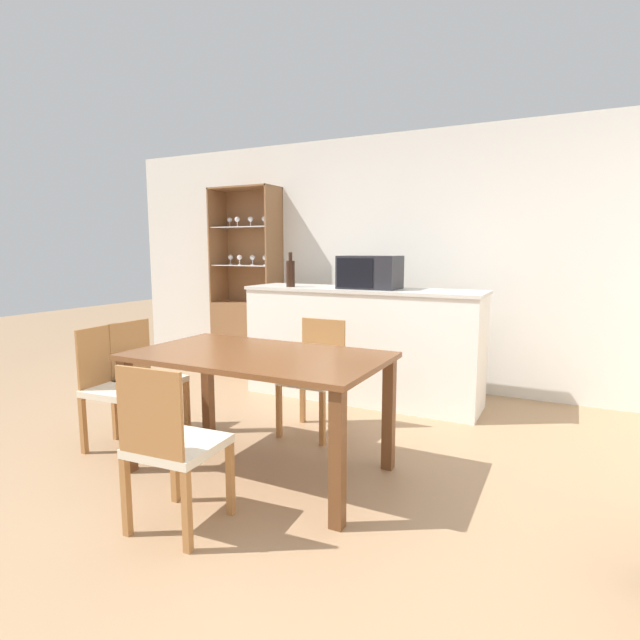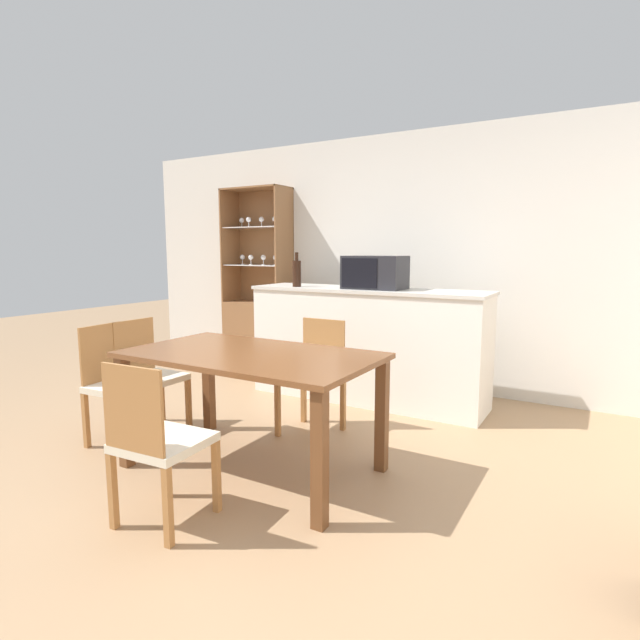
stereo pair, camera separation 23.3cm
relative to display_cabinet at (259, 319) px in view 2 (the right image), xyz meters
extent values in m
plane|color=#A37F5B|center=(1.74, -2.43, -0.59)|extent=(18.00, 18.00, 0.00)
cube|color=silver|center=(1.74, 0.20, 0.69)|extent=(6.80, 0.06, 2.55)
cube|color=white|center=(1.64, -0.51, -0.08)|extent=(2.19, 0.55, 1.02)
cube|color=beige|center=(1.64, -0.51, 0.44)|extent=(2.22, 0.58, 0.03)
cube|color=brown|center=(0.00, -0.01, -0.19)|extent=(0.79, 0.36, 0.79)
cube|color=brown|center=(0.00, 0.16, 0.85)|extent=(0.79, 0.02, 1.30)
cube|color=brown|center=(-0.39, -0.01, 0.85)|extent=(0.02, 0.36, 1.30)
cube|color=brown|center=(0.39, -0.01, 0.85)|extent=(0.02, 0.36, 1.30)
cube|color=brown|center=(0.00, -0.01, 1.49)|extent=(0.79, 0.36, 0.02)
cube|color=white|center=(0.00, -0.01, 0.63)|extent=(0.75, 0.31, 0.01)
cube|color=white|center=(0.00, -0.01, 1.06)|extent=(0.75, 0.31, 0.01)
cylinder|color=white|center=(-0.24, 0.02, 0.64)|extent=(0.04, 0.04, 0.01)
cylinder|color=white|center=(-0.24, 0.02, 0.67)|extent=(0.01, 0.01, 0.06)
sphere|color=white|center=(-0.24, 0.02, 0.72)|extent=(0.06, 0.06, 0.06)
cylinder|color=white|center=(-0.24, 0.03, 1.07)|extent=(0.04, 0.04, 0.01)
cylinder|color=white|center=(-0.24, 0.03, 1.10)|extent=(0.01, 0.01, 0.06)
sphere|color=white|center=(-0.24, 0.03, 1.15)|extent=(0.06, 0.06, 0.06)
cylinder|color=white|center=(-0.08, -0.02, 0.64)|extent=(0.04, 0.04, 0.01)
cylinder|color=white|center=(-0.08, -0.02, 0.67)|extent=(0.01, 0.01, 0.06)
sphere|color=white|center=(-0.08, -0.02, 0.72)|extent=(0.06, 0.06, 0.06)
cylinder|color=white|center=(-0.08, -0.05, 1.07)|extent=(0.04, 0.04, 0.01)
cylinder|color=white|center=(-0.08, -0.05, 1.10)|extent=(0.01, 0.01, 0.06)
sphere|color=white|center=(-0.08, -0.05, 1.15)|extent=(0.06, 0.06, 0.06)
cylinder|color=white|center=(0.08, 0.01, 0.64)|extent=(0.04, 0.04, 0.01)
cylinder|color=white|center=(0.08, 0.01, 0.67)|extent=(0.01, 0.01, 0.06)
sphere|color=white|center=(0.08, 0.01, 0.72)|extent=(0.06, 0.06, 0.06)
cylinder|color=white|center=(0.08, -0.02, 1.07)|extent=(0.04, 0.04, 0.01)
cylinder|color=white|center=(0.08, -0.02, 1.10)|extent=(0.01, 0.01, 0.06)
sphere|color=white|center=(0.08, -0.02, 1.15)|extent=(0.06, 0.06, 0.06)
cylinder|color=white|center=(0.24, 0.02, 0.64)|extent=(0.04, 0.04, 0.01)
cylinder|color=white|center=(0.24, 0.02, 0.67)|extent=(0.01, 0.01, 0.06)
sphere|color=white|center=(0.24, 0.02, 0.72)|extent=(0.06, 0.06, 0.06)
cylinder|color=white|center=(0.24, 0.02, 1.07)|extent=(0.04, 0.04, 0.01)
cylinder|color=white|center=(0.24, 0.02, 1.10)|extent=(0.01, 0.01, 0.06)
sphere|color=white|center=(0.24, 0.02, 1.15)|extent=(0.06, 0.06, 0.06)
cube|color=brown|center=(1.64, -2.23, 0.16)|extent=(1.57, 0.90, 0.03)
cube|color=brown|center=(0.92, -2.62, -0.22)|extent=(0.07, 0.07, 0.73)
cube|color=brown|center=(2.37, -2.62, -0.22)|extent=(0.07, 0.07, 0.73)
cube|color=brown|center=(0.92, -1.85, -0.22)|extent=(0.07, 0.07, 0.73)
cube|color=brown|center=(2.37, -1.85, -0.22)|extent=(0.07, 0.07, 0.73)
cube|color=beige|center=(0.59, -2.10, -0.17)|extent=(0.41, 0.41, 0.05)
cube|color=#A8703D|center=(0.39, -2.10, 0.06)|extent=(0.02, 0.37, 0.42)
cube|color=#A8703D|center=(0.77, -1.92, -0.39)|extent=(0.04, 0.04, 0.40)
cube|color=#A8703D|center=(0.77, -2.28, -0.39)|extent=(0.04, 0.04, 0.40)
cube|color=#A8703D|center=(0.41, -1.92, -0.39)|extent=(0.04, 0.04, 0.40)
cube|color=#A8703D|center=(0.40, -2.28, -0.39)|extent=(0.04, 0.04, 0.40)
cube|color=beige|center=(1.64, -1.51, -0.17)|extent=(0.41, 0.41, 0.05)
cube|color=#A8703D|center=(1.64, -1.32, 0.06)|extent=(0.37, 0.02, 0.42)
cube|color=#A8703D|center=(1.82, -1.70, -0.39)|extent=(0.04, 0.04, 0.40)
cube|color=#A8703D|center=(1.46, -1.69, -0.39)|extent=(0.04, 0.04, 0.40)
cube|color=#A8703D|center=(1.83, -1.33, -0.39)|extent=(0.04, 0.04, 0.40)
cube|color=#A8703D|center=(1.46, -1.33, -0.39)|extent=(0.04, 0.04, 0.40)
cube|color=beige|center=(1.64, -2.95, -0.17)|extent=(0.43, 0.43, 0.05)
cube|color=#A8703D|center=(1.66, -3.15, 0.06)|extent=(0.37, 0.04, 0.42)
cube|color=#A8703D|center=(1.45, -2.78, -0.39)|extent=(0.04, 0.04, 0.40)
cube|color=#A8703D|center=(1.81, -2.76, -0.39)|extent=(0.04, 0.04, 0.40)
cube|color=#A8703D|center=(1.47, -3.15, -0.39)|extent=(0.04, 0.04, 0.40)
cube|color=#A8703D|center=(1.84, -3.12, -0.39)|extent=(0.04, 0.04, 0.40)
cube|color=beige|center=(0.59, -2.37, -0.17)|extent=(0.43, 0.43, 0.05)
cube|color=#A8703D|center=(0.39, -2.38, 0.06)|extent=(0.04, 0.37, 0.42)
cube|color=#A8703D|center=(0.75, -2.17, -0.39)|extent=(0.04, 0.04, 0.40)
cube|color=#A8703D|center=(0.78, -2.54, -0.39)|extent=(0.04, 0.04, 0.40)
cube|color=#A8703D|center=(0.39, -2.20, -0.39)|extent=(0.04, 0.04, 0.40)
cube|color=#A8703D|center=(0.42, -2.56, -0.39)|extent=(0.04, 0.04, 0.40)
cube|color=#232328|center=(1.72, -0.52, 0.61)|extent=(0.53, 0.34, 0.30)
cube|color=black|center=(1.64, -0.70, 0.61)|extent=(0.34, 0.01, 0.26)
cylinder|color=black|center=(0.97, -0.66, 0.58)|extent=(0.08, 0.08, 0.25)
cylinder|color=black|center=(0.97, -0.66, 0.74)|extent=(0.03, 0.03, 0.08)
camera|label=1|loc=(3.35, -4.76, 0.81)|focal=28.00mm
camera|label=2|loc=(3.56, -4.65, 0.81)|focal=28.00mm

